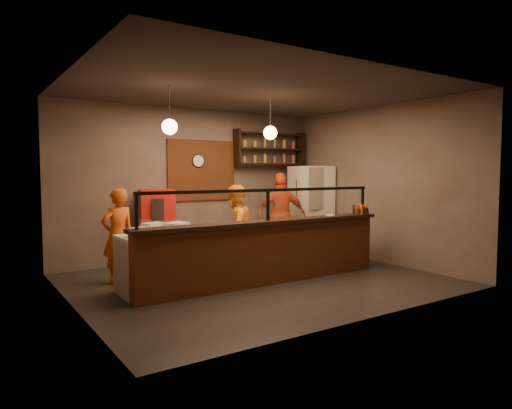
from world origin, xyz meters
TOP-DOWN VIEW (x-y plane):
  - floor at (0.00, 0.00)m, footprint 6.00×6.00m
  - ceiling at (0.00, 0.00)m, footprint 6.00×6.00m
  - wall_back at (0.00, 2.50)m, footprint 6.00×0.00m
  - wall_left at (-3.00, 0.00)m, footprint 0.00×5.00m
  - wall_right at (3.00, 0.00)m, footprint 0.00×5.00m
  - wall_front at (0.00, -2.50)m, footprint 6.00×0.00m
  - brick_patch at (0.20, 2.47)m, footprint 1.60×0.04m
  - service_counter at (0.00, -0.30)m, footprint 4.60×0.25m
  - counter_ledge at (0.00, -0.30)m, footprint 4.70×0.37m
  - worktop_cabinet at (0.00, 0.20)m, footprint 4.60×0.75m
  - worktop at (0.00, 0.20)m, footprint 4.60×0.75m
  - sneeze_guard at (0.00, -0.30)m, footprint 4.50×0.05m
  - wall_shelving at (1.90, 2.32)m, footprint 1.84×0.28m
  - wall_clock at (0.10, 2.46)m, footprint 0.30×0.04m
  - pendant_left at (-1.50, 0.20)m, footprint 0.24×0.24m
  - pendant_right at (0.40, 0.20)m, footprint 0.24×0.24m
  - cook_left at (-2.05, 1.13)m, footprint 0.65×0.50m
  - cook_mid at (0.08, 0.88)m, footprint 0.96×0.86m
  - cook_right at (1.59, 1.46)m, footprint 1.17×0.83m
  - fridge at (2.60, 1.66)m, footprint 0.97×0.92m
  - red_cooler at (-0.96, 2.15)m, footprint 0.79×0.75m
  - pizza_dough at (-0.41, 0.24)m, footprint 0.64×0.64m
  - prep_tub_a at (-1.42, 0.18)m, footprint 0.41×0.38m
  - prep_tub_b at (-1.71, 0.38)m, footprint 0.39×0.34m
  - prep_tub_c at (-2.03, 0.12)m, footprint 0.31×0.27m
  - rolling_pin at (-1.02, 0.19)m, footprint 0.33×0.20m
  - condiment_caddy at (2.20, -0.31)m, footprint 0.23×0.20m
  - pepper_mill at (1.99, -0.29)m, footprint 0.05×0.05m
  - small_plate at (1.45, -0.24)m, footprint 0.20×0.20m

SIDE VIEW (x-z plane):
  - floor at x=0.00m, z-range 0.00..0.00m
  - worktop_cabinet at x=0.00m, z-range 0.00..0.85m
  - service_counter at x=0.00m, z-range 0.00..1.00m
  - red_cooler at x=-0.96m, z-range 0.00..1.52m
  - cook_left at x=-2.05m, z-range 0.00..1.59m
  - cook_mid at x=0.08m, z-range 0.00..1.62m
  - worktop at x=0.00m, z-range 0.85..0.90m
  - pizza_dough at x=-0.41m, z-range 0.90..0.91m
  - cook_right at x=1.59m, z-range 0.00..1.85m
  - rolling_pin at x=-1.02m, z-range 0.90..0.96m
  - prep_tub_c at x=-2.03m, z-range 0.90..1.03m
  - prep_tub_b at x=-1.71m, z-range 0.90..1.06m
  - prep_tub_a at x=-1.42m, z-range 0.90..1.07m
  - fridge at x=2.60m, z-range 0.00..1.99m
  - counter_ledge at x=0.00m, z-range 1.00..1.06m
  - small_plate at x=1.45m, z-range 1.06..1.07m
  - condiment_caddy at x=2.20m, z-range 1.06..1.17m
  - pepper_mill at x=1.99m, z-range 1.06..1.25m
  - sneeze_guard at x=0.00m, z-range 1.11..1.63m
  - wall_back at x=0.00m, z-range -1.40..4.60m
  - wall_left at x=-3.00m, z-range -0.90..4.10m
  - wall_right at x=3.00m, z-range -0.90..4.10m
  - wall_front at x=0.00m, z-range -1.40..4.60m
  - brick_patch at x=0.20m, z-range 1.25..2.55m
  - wall_clock at x=0.10m, z-range 1.95..2.25m
  - wall_shelving at x=1.90m, z-range 1.98..2.83m
  - pendant_left at x=-1.50m, z-range 2.17..2.94m
  - pendant_right at x=0.40m, z-range 2.17..2.94m
  - ceiling at x=0.00m, z-range 3.20..3.20m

